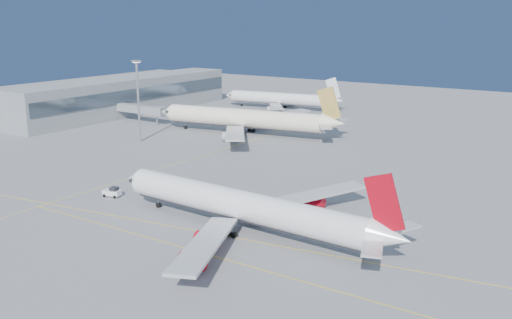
% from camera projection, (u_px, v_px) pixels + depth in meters
% --- Properties ---
extents(ground, '(500.00, 500.00, 0.00)m').
position_uv_depth(ground, '(226.00, 223.00, 113.11)').
color(ground, slate).
rests_on(ground, ground).
extents(terminal, '(18.40, 110.00, 15.00)m').
position_uv_depth(terminal, '(127.00, 96.00, 241.69)').
color(terminal, gray).
rests_on(terminal, ground).
extents(jet_bridge, '(23.60, 3.60, 6.90)m').
position_uv_depth(jet_bridge, '(143.00, 110.00, 220.03)').
color(jet_bridge, gray).
rests_on(jet_bridge, ground).
extents(taxiway_lines, '(118.86, 140.00, 0.02)m').
position_uv_depth(taxiway_lines, '(190.00, 202.00, 126.13)').
color(taxiway_lines, yellow).
rests_on(taxiway_lines, ground).
extents(airliner_virgin, '(65.56, 58.87, 16.18)m').
position_uv_depth(airliner_virgin, '(246.00, 207.00, 107.91)').
color(airliner_virgin, white).
rests_on(airliner_virgin, ground).
extents(airliner_etihad, '(70.10, 64.07, 18.34)m').
position_uv_depth(airliner_etihad, '(247.00, 119.00, 198.00)').
color(airliner_etihad, '#EDE2CA').
rests_on(airliner_etihad, ground).
extents(airliner_third, '(56.43, 51.52, 15.16)m').
position_uv_depth(airliner_third, '(282.00, 99.00, 253.72)').
color(airliner_third, white).
rests_on(airliner_third, ground).
extents(pushback_tug, '(4.37, 3.18, 2.27)m').
position_uv_depth(pushback_tug, '(112.00, 192.00, 129.92)').
color(pushback_tug, white).
rests_on(pushback_tug, ground).
extents(light_mast, '(2.29, 2.29, 26.53)m').
position_uv_depth(light_mast, '(138.00, 94.00, 184.24)').
color(light_mast, gray).
rests_on(light_mast, ground).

